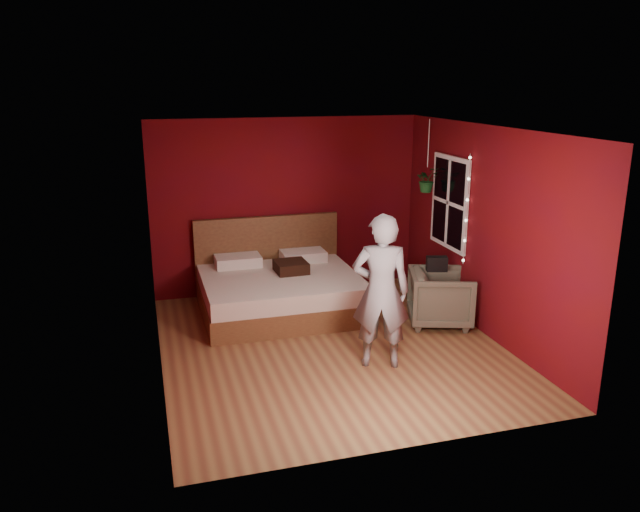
# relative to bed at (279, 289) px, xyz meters

# --- Properties ---
(floor) EXTENTS (4.50, 4.50, 0.00)m
(floor) POSITION_rel_bed_xyz_m (0.33, -1.39, -0.31)
(floor) COLOR brown
(floor) RESTS_ON ground
(room_walls) EXTENTS (4.04, 4.54, 2.62)m
(room_walls) POSITION_rel_bed_xyz_m (0.33, -1.39, 1.37)
(room_walls) COLOR #5E0A09
(room_walls) RESTS_ON ground
(window) EXTENTS (0.05, 0.97, 1.27)m
(window) POSITION_rel_bed_xyz_m (2.30, -0.49, 1.19)
(window) COLOR white
(window) RESTS_ON room_walls
(fairy_lights) EXTENTS (0.04, 0.04, 1.45)m
(fairy_lights) POSITION_rel_bed_xyz_m (2.27, -1.01, 1.19)
(fairy_lights) COLOR silver
(fairy_lights) RESTS_ON room_walls
(bed) EXTENTS (2.15, 1.83, 1.18)m
(bed) POSITION_rel_bed_xyz_m (0.00, 0.00, 0.00)
(bed) COLOR brown
(bed) RESTS_ON ground
(person) EXTENTS (0.74, 0.61, 1.76)m
(person) POSITION_rel_bed_xyz_m (0.71, -2.01, 0.57)
(person) COLOR gray
(person) RESTS_ON ground
(armchair) EXTENTS (1.01, 0.99, 0.73)m
(armchair) POSITION_rel_bed_xyz_m (1.93, -1.09, 0.06)
(armchair) COLOR #595946
(armchair) RESTS_ON ground
(handbag) EXTENTS (0.29, 0.20, 0.19)m
(handbag) POSITION_rel_bed_xyz_m (1.87, -1.05, 0.52)
(handbag) COLOR black
(handbag) RESTS_ON armchair
(throw_pillow) EXTENTS (0.44, 0.44, 0.15)m
(throw_pillow) POSITION_rel_bed_xyz_m (0.18, 0.01, 0.31)
(throw_pillow) COLOR black
(throw_pillow) RESTS_ON bed
(hanging_plant) EXTENTS (0.36, 0.32, 1.01)m
(hanging_plant) POSITION_rel_bed_xyz_m (2.12, -0.12, 1.46)
(hanging_plant) COLOR silver
(hanging_plant) RESTS_ON room_walls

